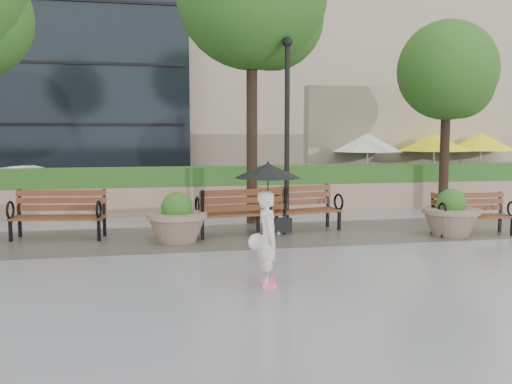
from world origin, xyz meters
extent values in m
plane|color=gray|center=(0.00, 0.00, 0.00)|extent=(100.00, 100.00, 0.00)
cube|color=#383330|center=(0.00, 3.00, 0.01)|extent=(28.00, 3.20, 0.01)
cube|color=#A5796A|center=(0.00, 7.00, 0.40)|extent=(24.00, 0.80, 0.80)
cube|color=#214F1A|center=(0.00, 7.00, 1.08)|extent=(24.00, 0.75, 0.55)
cube|color=tan|center=(9.50, 10.00, 2.00)|extent=(10.00, 0.60, 4.00)
cube|color=#214F1A|center=(9.00, 7.80, 0.45)|extent=(8.00, 0.50, 0.90)
cube|color=black|center=(0.00, 11.00, 0.00)|extent=(40.00, 7.00, 0.00)
cube|color=tan|center=(10.00, 23.00, 10.00)|extent=(18.00, 10.00, 20.00)
cube|color=brown|center=(-3.15, 3.39, 0.49)|extent=(2.07, 0.91, 0.06)
cube|color=brown|center=(-3.10, 3.69, 0.83)|extent=(1.99, 0.45, 0.47)
cube|color=black|center=(-3.15, 3.42, 0.26)|extent=(2.08, 1.02, 0.51)
torus|color=black|center=(-4.12, 3.34, 0.69)|extent=(0.12, 0.41, 0.41)
torus|color=black|center=(-2.25, 3.04, 0.69)|extent=(0.12, 0.41, 0.41)
cube|color=brown|center=(0.88, 3.09, 0.50)|extent=(2.09, 0.81, 0.06)
cube|color=brown|center=(0.91, 2.78, 0.85)|extent=(2.04, 0.34, 0.48)
cube|color=black|center=(0.89, 3.06, 0.26)|extent=(2.10, 0.92, 0.52)
torus|color=black|center=(1.82, 3.39, 0.70)|extent=(0.10, 0.42, 0.42)
torus|color=black|center=(-0.10, 3.20, 0.70)|extent=(0.10, 0.42, 0.42)
cube|color=brown|center=(2.35, 3.28, 0.49)|extent=(2.08, 0.98, 0.06)
cube|color=brown|center=(2.29, 3.59, 0.83)|extent=(1.98, 0.53, 0.47)
cube|color=black|center=(2.34, 3.31, 0.26)|extent=(2.10, 1.09, 0.51)
torus|color=black|center=(1.46, 2.90, 0.69)|extent=(0.14, 0.41, 0.41)
torus|color=black|center=(3.31, 3.27, 0.69)|extent=(0.14, 0.41, 0.41)
cube|color=brown|center=(6.10, 2.00, 0.44)|extent=(1.81, 0.64, 0.05)
cube|color=brown|center=(6.12, 2.28, 0.74)|extent=(1.79, 0.23, 0.42)
cube|color=black|center=(6.10, 2.03, 0.23)|extent=(1.82, 0.74, 0.46)
torus|color=black|center=(5.25, 1.88, 0.61)|extent=(0.07, 0.37, 0.37)
torus|color=black|center=(6.93, 1.77, 0.61)|extent=(0.07, 0.37, 0.37)
cylinder|color=#7F6B56|center=(-0.60, 2.57, 0.58)|extent=(1.30, 1.30, 0.10)
sphere|color=#1D4F16|center=(-0.60, 2.57, 0.75)|extent=(0.67, 0.67, 0.67)
cylinder|color=#7F6B56|center=(5.58, 2.06, 0.57)|extent=(1.29, 1.29, 0.10)
sphere|color=#1D4F16|center=(5.58, 2.06, 0.75)|extent=(0.67, 0.67, 0.67)
cylinder|color=black|center=(2.06, 3.45, 2.19)|extent=(0.12, 0.12, 4.39)
cylinder|color=black|center=(2.06, 3.45, 0.15)|extent=(0.28, 0.28, 0.30)
sphere|color=black|center=(2.06, 3.45, 4.44)|extent=(0.24, 0.24, 0.24)
cylinder|color=black|center=(1.49, 4.80, 2.72)|extent=(0.28, 0.28, 5.45)
sphere|color=#1D4F16|center=(2.09, 5.10, 5.29)|extent=(2.67, 2.67, 2.67)
cylinder|color=black|center=(7.59, 5.91, 1.95)|extent=(0.28, 0.28, 3.90)
sphere|color=#1D4F16|center=(7.59, 5.91, 4.17)|extent=(2.92, 2.92, 2.92)
sphere|color=#1D4F16|center=(8.19, 6.21, 3.79)|extent=(2.05, 2.05, 2.05)
cylinder|color=black|center=(6.32, 8.76, 0.05)|extent=(0.40, 0.40, 0.10)
cylinder|color=#99999E|center=(6.32, 8.76, 1.10)|extent=(0.06, 0.06, 2.20)
cone|color=white|center=(6.32, 8.76, 2.00)|extent=(2.50, 2.50, 0.60)
cylinder|color=black|center=(8.85, 8.82, 0.05)|extent=(0.40, 0.40, 0.10)
cylinder|color=#99999E|center=(8.85, 8.82, 1.10)|extent=(0.06, 0.06, 2.20)
cone|color=yellow|center=(8.85, 8.82, 2.00)|extent=(2.50, 2.50, 0.60)
cylinder|color=black|center=(10.84, 9.05, 0.05)|extent=(0.40, 0.40, 0.10)
cylinder|color=#99999E|center=(10.84, 9.05, 1.10)|extent=(0.06, 0.06, 2.20)
cone|color=yellow|center=(10.84, 9.05, 2.00)|extent=(2.50, 2.50, 0.60)
imported|color=silver|center=(-4.86, 10.18, 0.62)|extent=(3.95, 1.95, 1.24)
imported|color=beige|center=(0.53, -1.26, 0.79)|extent=(0.45, 0.61, 1.58)
cube|color=#F2598C|center=(0.54, -1.14, 0.04)|extent=(0.12, 0.23, 0.08)
cube|color=#F2598C|center=(0.52, -1.40, 0.04)|extent=(0.12, 0.23, 0.08)
cube|color=black|center=(0.75, -1.23, 0.94)|extent=(0.13, 0.30, 0.22)
sphere|color=white|center=(0.40, -1.03, 0.64)|extent=(0.28, 0.28, 0.28)
cylinder|color=black|center=(0.54, -1.21, 1.38)|extent=(0.02, 0.02, 0.84)
cone|color=black|center=(0.54, -1.21, 1.78)|extent=(1.03, 1.03, 0.22)
camera|label=1|loc=(-1.40, -9.64, 2.36)|focal=40.00mm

